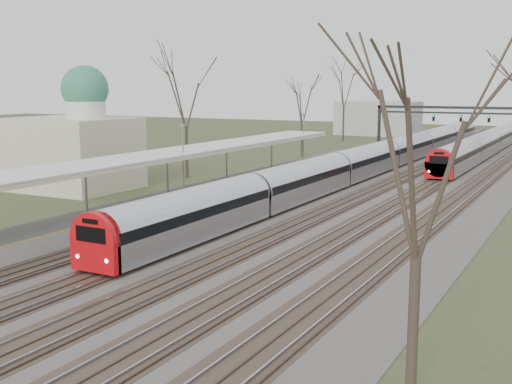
% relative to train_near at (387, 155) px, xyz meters
% --- Properties ---
extents(track_bed, '(24.00, 160.00, 0.22)m').
position_rel_train_near_xyz_m(track_bed, '(2.76, -9.11, -1.42)').
color(track_bed, '#474442').
rests_on(track_bed, ground).
extents(platform, '(3.50, 69.00, 1.00)m').
position_rel_train_near_xyz_m(platform, '(-6.55, -26.61, -0.98)').
color(platform, '#9E9B93').
rests_on(platform, ground).
extents(canopy, '(4.10, 50.00, 3.11)m').
position_rel_train_near_xyz_m(canopy, '(-6.55, -31.12, 2.45)').
color(canopy, slate).
rests_on(canopy, platform).
extents(dome_building, '(10.00, 8.00, 10.30)m').
position_rel_train_near_xyz_m(dome_building, '(-19.21, -26.11, 2.24)').
color(dome_building, beige).
rests_on(dome_building, ground).
extents(signal_gantry, '(21.00, 0.59, 6.08)m').
position_rel_train_near_xyz_m(signal_gantry, '(2.79, 20.88, 3.43)').
color(signal_gantry, black).
rests_on(signal_gantry, ground).
extents(tree_west_far, '(5.50, 5.50, 11.33)m').
position_rel_train_near_xyz_m(tree_west_far, '(-14.50, -16.11, 6.54)').
color(tree_west_far, '#2D231C').
rests_on(tree_west_far, ground).
extents(tree_east_near, '(4.50, 4.50, 9.27)m').
position_rel_train_near_xyz_m(tree_east_near, '(15.50, -49.11, 5.08)').
color(tree_east_near, '#2D231C').
rests_on(tree_east_near, ground).
extents(train_near, '(2.62, 90.21, 3.05)m').
position_rel_train_near_xyz_m(train_near, '(0.00, 0.00, 0.00)').
color(train_near, '#B5B8C0').
rests_on(train_near, ground).
extents(train_far, '(2.62, 75.21, 3.05)m').
position_rel_train_near_xyz_m(train_far, '(7.00, 29.99, 0.00)').
color(train_far, '#B5B8C0').
rests_on(train_far, ground).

